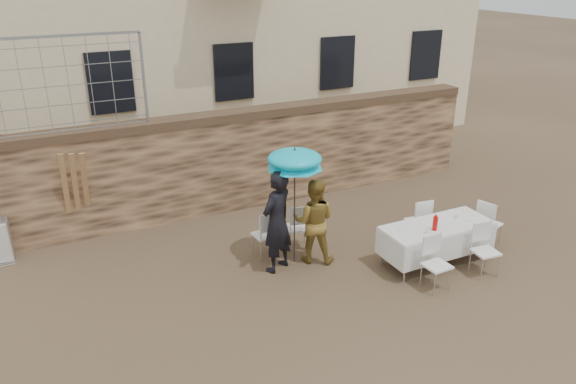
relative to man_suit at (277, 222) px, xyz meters
name	(u,v)px	position (x,y,z in m)	size (l,w,h in m)	color
ground	(327,329)	(-0.08, -2.00, -0.96)	(80.00, 80.00, 0.00)	brown
stone_wall	(216,164)	(-0.08, 3.00, 0.14)	(13.00, 0.50, 2.20)	brown
chain_link_fence	(57,86)	(-3.08, 3.00, 2.14)	(3.20, 0.06, 1.80)	gray
man_suit	(277,222)	(0.00, 0.00, 0.00)	(0.70, 0.46, 1.93)	black
woman_dress	(314,221)	(0.75, 0.00, -0.15)	(0.79, 0.62, 1.63)	#BC9239
umbrella	(295,162)	(0.40, 0.10, 1.02)	(1.01, 1.01, 2.10)	#3F3F44
couple_chair_left	(265,233)	(0.00, 0.55, -0.48)	(0.48, 0.48, 0.96)	white
couple_chair_right	(298,226)	(0.70, 0.55, -0.48)	(0.48, 0.48, 0.96)	white
banquet_table	(437,227)	(2.77, -1.06, -0.23)	(2.10, 0.85, 0.78)	white
soda_bottle	(435,223)	(2.57, -1.21, -0.06)	(0.09, 0.09, 0.26)	red
table_chair_front_left	(437,264)	(2.17, -1.81, -0.48)	(0.48, 0.48, 0.96)	white
table_chair_front_right	(486,251)	(3.27, -1.81, -0.48)	(0.48, 0.48, 0.96)	white
table_chair_back	(418,220)	(2.97, -0.26, -0.48)	(0.48, 0.48, 0.96)	white
table_chair_side	(489,222)	(4.17, -0.96, -0.48)	(0.48, 0.48, 0.96)	white
wood_planks	(83,195)	(-2.95, 2.68, 0.04)	(0.70, 0.20, 2.00)	#A37749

